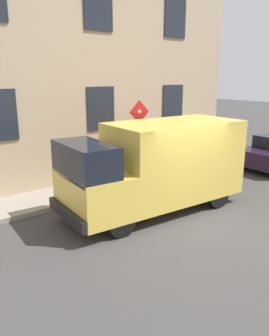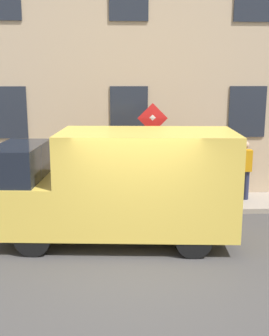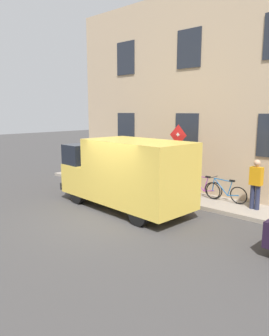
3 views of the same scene
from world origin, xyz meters
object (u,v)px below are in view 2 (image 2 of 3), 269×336
(bicycle_purple, at_px, (168,186))
(bicycle_orange, at_px, (134,187))
(delivery_van, at_px, (120,184))
(pedestrian, at_px, (244,168))
(bicycle_blue, at_px, (201,186))
(sign_post_stacked, at_px, (152,146))
(litter_bin, at_px, (92,191))

(bicycle_purple, xyz_separation_m, bicycle_orange, (0.00, 1.00, 0.00))
(delivery_van, distance_m, pedestrian, 4.48)
(bicycle_blue, relative_size, bicycle_orange, 1.00)
(sign_post_stacked, xyz_separation_m, pedestrian, (0.74, -2.72, -0.78))
(delivery_van, distance_m, bicycle_purple, 3.25)
(delivery_van, xyz_separation_m, bicycle_orange, (2.81, -0.42, -0.82))
(delivery_van, distance_m, litter_bin, 2.31)
(bicycle_orange, height_order, pedestrian, pedestrian)
(sign_post_stacked, height_order, delivery_van, sign_post_stacked)
(bicycle_blue, relative_size, bicycle_purple, 1.00)
(sign_post_stacked, bearing_deg, delivery_van, 155.19)
(bicycle_blue, xyz_separation_m, litter_bin, (-0.75, 3.16, 0.08))
(bicycle_orange, bearing_deg, sign_post_stacked, 116.84)
(delivery_van, bearing_deg, pedestrian, -139.74)
(sign_post_stacked, bearing_deg, bicycle_blue, -59.64)
(bicycle_orange, xyz_separation_m, pedestrian, (-0.16, -3.18, 0.56))
(bicycle_purple, height_order, litter_bin, litter_bin)
(bicycle_purple, distance_m, litter_bin, 2.29)
(sign_post_stacked, height_order, bicycle_purple, sign_post_stacked)
(bicycle_blue, distance_m, litter_bin, 3.25)
(sign_post_stacked, relative_size, pedestrian, 1.58)
(pedestrian, bearing_deg, sign_post_stacked, -72.29)
(delivery_van, xyz_separation_m, pedestrian, (2.64, -3.61, -0.26))
(sign_post_stacked, bearing_deg, litter_bin, 84.74)
(bicycle_blue, height_order, pedestrian, pedestrian)
(sign_post_stacked, height_order, bicycle_blue, sign_post_stacked)
(bicycle_orange, distance_m, litter_bin, 1.38)
(delivery_van, height_order, bicycle_orange, delivery_van)
(bicycle_purple, xyz_separation_m, pedestrian, (-0.16, -2.18, 0.56))
(delivery_van, bearing_deg, litter_bin, -66.27)
(bicycle_purple, height_order, pedestrian, pedestrian)
(bicycle_blue, bearing_deg, delivery_van, 49.69)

